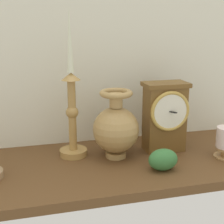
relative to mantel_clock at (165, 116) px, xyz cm
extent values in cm
cube|color=brown|center=(-19.30, -4.35, -11.72)|extent=(100.00, 36.00, 2.40)
cube|color=silver|center=(-19.30, 14.15, 21.98)|extent=(120.00, 2.00, 65.00)
cube|color=brown|center=(0.00, 0.39, -1.00)|extent=(11.29, 6.82, 19.05)
cube|color=brown|center=(0.00, 0.39, 9.13)|extent=(12.65, 7.64, 1.20)
torus|color=gold|center=(0.00, -3.42, 2.25)|extent=(11.59, 1.05, 11.59)
cylinder|color=white|center=(0.00, -3.52, 2.25)|extent=(9.69, 0.40, 9.69)
cube|color=black|center=(0.00, -3.82, 2.25)|extent=(2.61, 3.37, 0.30)
cylinder|color=#AC8445|center=(-26.57, 2.56, -9.62)|extent=(7.82, 7.82, 1.80)
cylinder|color=#AC8445|center=(-26.57, 2.56, 1.24)|extent=(2.20, 2.20, 19.93)
sphere|color=#AC8445|center=(-26.57, 2.56, 2.24)|extent=(3.52, 3.52, 3.52)
cone|color=#AC8445|center=(-26.57, 2.56, 12.21)|extent=(5.20, 5.20, 2.00)
cone|color=beige|center=(-26.57, 2.56, 21.79)|extent=(1.84, 1.84, 17.15)
cylinder|color=tan|center=(-15.13, -1.52, -9.72)|extent=(5.78, 5.78, 1.60)
sphere|color=tan|center=(-15.13, -1.52, -2.50)|extent=(12.85, 12.85, 12.85)
cylinder|color=tan|center=(-15.13, -1.52, 5.87)|extent=(3.60, 3.60, 3.88)
torus|color=tan|center=(-15.13, -1.52, 7.81)|extent=(8.98, 8.98, 1.62)
ellipsoid|color=#387439|center=(-5.65, -12.70, -7.70)|extent=(7.71, 5.40, 5.65)
camera|label=1|loc=(-37.52, -84.02, 26.18)|focal=52.30mm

